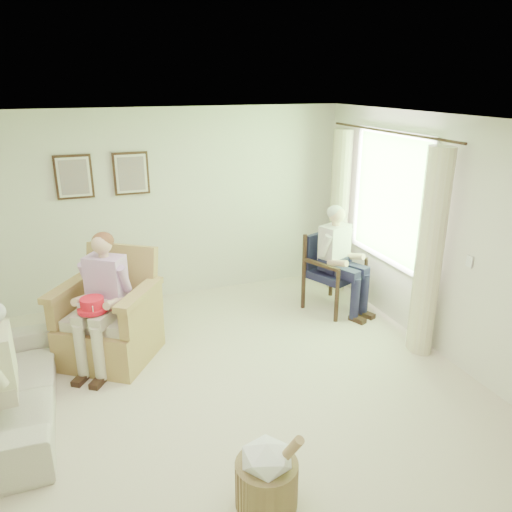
{
  "coord_description": "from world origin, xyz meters",
  "views": [
    {
      "loc": [
        -1.17,
        -3.86,
        2.93
      ],
      "look_at": [
        0.67,
        1.09,
        1.05
      ],
      "focal_mm": 35.0,
      "sensor_mm": 36.0,
      "label": 1
    }
  ],
  "objects_px": {
    "wicker_armchair": "(109,325)",
    "person_wicker": "(106,291)",
    "sofa": "(6,389)",
    "person_dark": "(339,252)",
    "red_hat": "(92,306)",
    "hatbox": "(267,474)",
    "wood_armchair": "(332,267)"
  },
  "relations": [
    {
      "from": "wood_armchair",
      "to": "hatbox",
      "type": "height_order",
      "value": "wood_armchair"
    },
    {
      "from": "wicker_armchair",
      "to": "wood_armchair",
      "type": "bearing_deg",
      "value": 41.07
    },
    {
      "from": "wicker_armchair",
      "to": "person_wicker",
      "type": "xyz_separation_m",
      "value": [
        0.0,
        -0.16,
        0.47
      ]
    },
    {
      "from": "wicker_armchair",
      "to": "red_hat",
      "type": "distance_m",
      "value": 0.53
    },
    {
      "from": "wicker_armchair",
      "to": "hatbox",
      "type": "height_order",
      "value": "wicker_armchair"
    },
    {
      "from": "sofa",
      "to": "red_hat",
      "type": "relative_size",
      "value": 6.8
    },
    {
      "from": "sofa",
      "to": "wood_armchair",
      "type": "bearing_deg",
      "value": -73.82
    },
    {
      "from": "person_wicker",
      "to": "person_dark",
      "type": "relative_size",
      "value": 1.03
    },
    {
      "from": "person_wicker",
      "to": "person_dark",
      "type": "height_order",
      "value": "person_wicker"
    },
    {
      "from": "wood_armchair",
      "to": "person_wicker",
      "type": "xyz_separation_m",
      "value": [
        -2.93,
        -0.5,
        0.3
      ]
    },
    {
      "from": "person_dark",
      "to": "red_hat",
      "type": "height_order",
      "value": "person_dark"
    },
    {
      "from": "sofa",
      "to": "person_dark",
      "type": "relative_size",
      "value": 1.47
    },
    {
      "from": "sofa",
      "to": "person_wicker",
      "type": "xyz_separation_m",
      "value": [
        0.97,
        0.63,
        0.55
      ]
    },
    {
      "from": "person_dark",
      "to": "hatbox",
      "type": "relative_size",
      "value": 2.06
    },
    {
      "from": "sofa",
      "to": "hatbox",
      "type": "xyz_separation_m",
      "value": [
        1.84,
        -1.73,
        -0.04
      ]
    },
    {
      "from": "wood_armchair",
      "to": "hatbox",
      "type": "relative_size",
      "value": 1.5
    },
    {
      "from": "sofa",
      "to": "red_hat",
      "type": "xyz_separation_m",
      "value": [
        0.82,
        0.48,
        0.48
      ]
    },
    {
      "from": "sofa",
      "to": "red_hat",
      "type": "height_order",
      "value": "red_hat"
    },
    {
      "from": "wicker_armchair",
      "to": "person_dark",
      "type": "bearing_deg",
      "value": 37.84
    },
    {
      "from": "person_wicker",
      "to": "hatbox",
      "type": "relative_size",
      "value": 2.12
    },
    {
      "from": "person_wicker",
      "to": "red_hat",
      "type": "distance_m",
      "value": 0.22
    },
    {
      "from": "wicker_armchair",
      "to": "person_wicker",
      "type": "relative_size",
      "value": 0.84
    },
    {
      "from": "wood_armchair",
      "to": "person_wicker",
      "type": "bearing_deg",
      "value": 166.35
    },
    {
      "from": "wicker_armchair",
      "to": "red_hat",
      "type": "xyz_separation_m",
      "value": [
        -0.15,
        -0.31,
        0.4
      ]
    },
    {
      "from": "sofa",
      "to": "person_wicker",
      "type": "bearing_deg",
      "value": -56.77
    },
    {
      "from": "wicker_armchair",
      "to": "red_hat",
      "type": "height_order",
      "value": "wicker_armchair"
    },
    {
      "from": "hatbox",
      "to": "sofa",
      "type": "bearing_deg",
      "value": 136.75
    },
    {
      "from": "wicker_armchair",
      "to": "wood_armchair",
      "type": "height_order",
      "value": "wicker_armchair"
    },
    {
      "from": "sofa",
      "to": "red_hat",
      "type": "distance_m",
      "value": 1.06
    },
    {
      "from": "wood_armchair",
      "to": "person_wicker",
      "type": "height_order",
      "value": "person_wicker"
    },
    {
      "from": "sofa",
      "to": "person_wicker",
      "type": "relative_size",
      "value": 1.43
    },
    {
      "from": "wood_armchair",
      "to": "sofa",
      "type": "distance_m",
      "value": 4.07
    }
  ]
}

